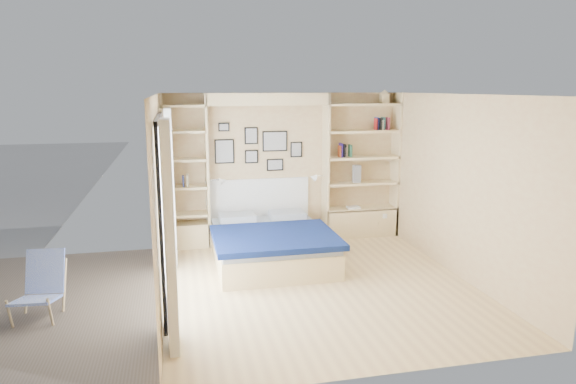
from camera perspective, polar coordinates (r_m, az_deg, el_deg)
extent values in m
plane|color=#E3C081|center=(6.98, 3.38, -10.23)|extent=(4.50, 4.50, 0.00)
plane|color=#CEB57E|center=(8.77, -0.52, 2.78)|extent=(4.00, 0.00, 4.00)
plane|color=#CEB57E|center=(4.56, 11.31, -5.70)|extent=(4.00, 0.00, 4.00)
plane|color=#CEB57E|center=(6.37, -14.05, -0.90)|extent=(0.00, 4.50, 4.50)
plane|color=#CEB57E|center=(7.41, 18.55, 0.56)|extent=(0.00, 4.50, 4.50)
plane|color=white|center=(6.48, 3.65, 10.76)|extent=(4.50, 4.50, 0.00)
cube|color=beige|center=(8.43, -8.96, 2.28)|extent=(0.04, 0.35, 2.50)
cube|color=beige|center=(8.77, 4.20, 2.75)|extent=(0.04, 0.35, 2.50)
cube|color=beige|center=(8.44, -2.31, 10.27)|extent=(2.00, 0.35, 0.20)
cube|color=beige|center=(9.22, 11.86, 2.96)|extent=(0.04, 0.35, 2.50)
cube|color=beige|center=(8.41, -13.59, 2.08)|extent=(0.04, 0.35, 2.50)
cube|color=beige|center=(9.18, 8.01, -3.31)|extent=(1.30, 0.35, 0.50)
cube|color=beige|center=(8.64, -11.07, -4.71)|extent=(0.70, 0.35, 0.40)
cube|color=black|center=(6.24, -14.22, 7.93)|extent=(0.04, 2.08, 0.06)
cube|color=black|center=(6.74, -13.28, -11.08)|extent=(0.04, 2.08, 0.06)
cube|color=black|center=(5.42, -13.91, -4.71)|extent=(0.04, 0.06, 2.20)
cube|color=black|center=(7.40, -13.58, -0.36)|extent=(0.04, 0.06, 2.20)
cube|color=silver|center=(6.40, -13.82, -2.03)|extent=(0.01, 2.00, 2.20)
cube|color=white|center=(5.13, -12.99, -4.99)|extent=(0.10, 0.45, 2.30)
cube|color=white|center=(7.67, -12.90, 0.45)|extent=(0.10, 0.45, 2.30)
cube|color=beige|center=(9.12, 8.05, -1.79)|extent=(1.30, 0.35, 0.04)
cube|color=beige|center=(9.03, 8.13, 0.99)|extent=(1.30, 0.35, 0.04)
cube|color=beige|center=(8.96, 8.21, 3.82)|extent=(1.30, 0.35, 0.04)
cube|color=beige|center=(8.91, 8.29, 6.69)|extent=(1.30, 0.35, 0.04)
cube|color=beige|center=(8.88, 8.38, 9.58)|extent=(1.30, 0.35, 0.04)
cube|color=beige|center=(8.55, -11.16, -2.45)|extent=(0.70, 0.35, 0.04)
cube|color=beige|center=(8.46, -11.28, 0.51)|extent=(0.70, 0.35, 0.04)
cube|color=beige|center=(8.38, -11.40, 3.53)|extent=(0.70, 0.35, 0.04)
cube|color=beige|center=(8.33, -11.52, 6.59)|extent=(0.70, 0.35, 0.04)
cube|color=beige|center=(8.31, -11.63, 9.34)|extent=(0.70, 0.35, 0.04)
cube|color=beige|center=(7.79, -1.94, -6.45)|extent=(1.65, 2.07, 0.36)
cube|color=#989EA5|center=(7.72, -1.95, -4.82)|extent=(1.61, 2.03, 0.10)
cube|color=#0B1946|center=(7.37, -1.45, -5.05)|extent=(1.75, 1.45, 0.08)
cube|color=#989EA5|center=(8.33, -5.68, -2.86)|extent=(0.57, 0.41, 0.12)
cube|color=#989EA5|center=(8.46, -0.11, -2.57)|extent=(0.57, 0.41, 0.12)
cube|color=white|center=(8.76, -3.36, -0.78)|extent=(1.75, 0.04, 0.70)
cube|color=black|center=(8.55, -7.08, 4.50)|extent=(0.32, 0.02, 0.40)
cube|color=gray|center=(8.54, -7.07, 4.49)|extent=(0.28, 0.01, 0.36)
cube|color=black|center=(8.58, -4.11, 6.26)|extent=(0.22, 0.02, 0.28)
cube|color=gray|center=(8.57, -4.10, 6.25)|extent=(0.18, 0.01, 0.24)
cube|color=black|center=(8.62, -4.08, 3.94)|extent=(0.22, 0.02, 0.22)
cube|color=gray|center=(8.61, -4.07, 3.93)|extent=(0.18, 0.01, 0.18)
cube|color=black|center=(8.66, -1.47, 5.67)|extent=(0.42, 0.02, 0.34)
cube|color=gray|center=(8.65, -1.45, 5.66)|extent=(0.38, 0.01, 0.30)
cube|color=black|center=(8.71, -1.45, 3.05)|extent=(0.28, 0.02, 0.20)
cube|color=gray|center=(8.70, -1.44, 3.04)|extent=(0.24, 0.01, 0.16)
cube|color=black|center=(8.75, 0.92, 4.74)|extent=(0.20, 0.02, 0.26)
cube|color=gray|center=(8.74, 0.94, 4.74)|extent=(0.16, 0.01, 0.22)
cube|color=black|center=(8.52, -7.14, 7.17)|extent=(0.18, 0.02, 0.14)
cube|color=gray|center=(8.50, -7.14, 7.17)|extent=(0.14, 0.01, 0.10)
cylinder|color=silver|center=(8.38, -7.95, 1.36)|extent=(0.20, 0.02, 0.02)
cone|color=white|center=(8.39, -7.26, 1.25)|extent=(0.13, 0.12, 0.15)
cylinder|color=silver|center=(8.68, 3.44, 1.80)|extent=(0.20, 0.02, 0.02)
cone|color=white|center=(8.66, 2.80, 1.65)|extent=(0.13, 0.12, 0.15)
cube|color=#B04821|center=(8.80, 5.77, 4.51)|extent=(0.02, 0.15, 0.19)
cube|color=navy|center=(8.81, 5.88, 4.65)|extent=(0.03, 0.15, 0.24)
cube|color=black|center=(8.83, 6.25, 4.60)|extent=(0.03, 0.15, 0.22)
cube|color=#CBAC97|center=(8.83, 6.29, 4.44)|extent=(0.04, 0.15, 0.17)
cube|color=#26593F|center=(8.86, 6.91, 4.57)|extent=(0.03, 0.15, 0.21)
cube|color=#A51E1E|center=(8.98, 9.77, 7.44)|extent=(0.02, 0.15, 0.20)
cube|color=navy|center=(8.99, 9.82, 7.50)|extent=(0.03, 0.15, 0.22)
cube|color=black|center=(9.01, 10.21, 7.45)|extent=(0.03, 0.15, 0.20)
cube|color=#BFB28C|center=(9.02, 10.35, 7.35)|extent=(0.04, 0.15, 0.17)
cube|color=#26584E|center=(9.03, 10.50, 7.50)|extent=(0.03, 0.15, 0.22)
cube|color=maroon|center=(9.06, 10.97, 7.48)|extent=(0.03, 0.15, 0.21)
cube|color=navy|center=(8.43, -11.57, 1.21)|extent=(0.02, 0.15, 0.17)
cube|color=#BFB28C|center=(8.43, -11.11, 1.29)|extent=(0.03, 0.15, 0.19)
cube|color=beige|center=(9.01, 10.65, 10.13)|extent=(0.13, 0.13, 0.15)
cone|color=beige|center=(9.01, 10.68, 10.87)|extent=(0.20, 0.20, 0.08)
cube|color=slate|center=(8.96, 7.63, 2.03)|extent=(0.12, 0.12, 0.30)
cube|color=white|center=(9.01, 7.28, -1.71)|extent=(0.22, 0.16, 0.03)
cube|color=#6A5A4E|center=(6.98, -27.03, -11.52)|extent=(3.20, 4.00, 0.05)
cylinder|color=tan|center=(6.40, -28.53, -11.90)|extent=(0.04, 0.13, 0.38)
cylinder|color=tan|center=(6.26, -24.90, -12.08)|extent=(0.04, 0.13, 0.38)
cylinder|color=tan|center=(6.82, -27.00, -9.48)|extent=(0.06, 0.31, 0.62)
cylinder|color=tan|center=(6.69, -23.59, -9.59)|extent=(0.06, 0.31, 0.62)
cube|color=blue|center=(6.47, -26.23, -10.73)|extent=(0.48, 0.56, 0.14)
cube|color=blue|center=(6.71, -25.38, -7.93)|extent=(0.45, 0.25, 0.50)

